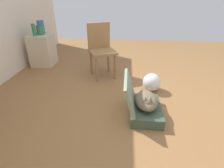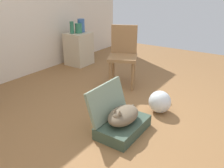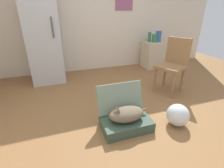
{
  "view_description": "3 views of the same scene",
  "coord_description": "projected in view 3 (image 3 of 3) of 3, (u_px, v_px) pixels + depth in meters",
  "views": [
    {
      "loc": [
        -2.1,
        0.05,
        1.43
      ],
      "look_at": [
        -0.12,
        0.23,
        0.39
      ],
      "focal_mm": 28.36,
      "sensor_mm": 36.0,
      "label": 1
    },
    {
      "loc": [
        -2.1,
        -1.35,
        1.5
      ],
      "look_at": [
        0.03,
        0.09,
        0.43
      ],
      "focal_mm": 37.74,
      "sensor_mm": 36.0,
      "label": 2
    },
    {
      "loc": [
        -0.91,
        -1.76,
        1.37
      ],
      "look_at": [
        -0.25,
        0.17,
        0.46
      ],
      "focal_mm": 26.58,
      "sensor_mm": 36.0,
      "label": 3
    }
  ],
  "objects": [
    {
      "name": "side_table",
      "position": [
        153.0,
        55.0,
        4.24
      ],
      "size": [
        0.45,
        0.44,
        0.65
      ],
      "primitive_type": "cube",
      "color": "beige",
      "rests_on": "ground"
    },
    {
      "name": "refrigerator",
      "position": [
        43.0,
        31.0,
        3.18
      ],
      "size": [
        0.61,
        0.69,
        1.99
      ],
      "color": "#B7BABC",
      "rests_on": "ground"
    },
    {
      "name": "vase_short",
      "position": [
        158.0,
        36.0,
        4.09
      ],
      "size": [
        0.14,
        0.14,
        0.26
      ],
      "primitive_type": "cylinder",
      "color": "#38609E",
      "rests_on": "side_table"
    },
    {
      "name": "chair",
      "position": [
        173.0,
        63.0,
        2.88
      ],
      "size": [
        0.58,
        0.58,
        0.95
      ],
      "rotation": [
        0.0,
        0.0,
        -1.12
      ],
      "color": "olive",
      "rests_on": "ground"
    },
    {
      "name": "suitcase_base",
      "position": [
        126.0,
        123.0,
        2.08
      ],
      "size": [
        0.61,
        0.39,
        0.13
      ],
      "primitive_type": "cube",
      "color": "#384C3D",
      "rests_on": "ground"
    },
    {
      "name": "plastic_bag_white",
      "position": [
        178.0,
        115.0,
        2.12
      ],
      "size": [
        0.28,
        0.28,
        0.28
      ],
      "primitive_type": "ellipsoid",
      "color": "silver",
      "rests_on": "ground"
    },
    {
      "name": "vase_round",
      "position": [
        155.0,
        38.0,
        4.05
      ],
      "size": [
        0.14,
        0.14,
        0.19
      ],
      "primitive_type": "cylinder",
      "color": "#2D7051",
      "rests_on": "side_table"
    },
    {
      "name": "cat",
      "position": [
        126.0,
        114.0,
        2.02
      ],
      "size": [
        0.52,
        0.28,
        0.21
      ],
      "color": "brown",
      "rests_on": "suitcase_base"
    },
    {
      "name": "suitcase_lid",
      "position": [
        120.0,
        98.0,
        2.16
      ],
      "size": [
        0.61,
        0.15,
        0.38
      ],
      "primitive_type": "cube",
      "rotation": [
        1.27,
        0.0,
        0.0
      ],
      "color": "gray",
      "rests_on": "suitcase_base"
    },
    {
      "name": "vase_tall",
      "position": [
        149.0,
        37.0,
        4.06
      ],
      "size": [
        0.08,
        0.08,
        0.23
      ],
      "primitive_type": "cylinder",
      "color": "#2D7051",
      "rests_on": "side_table"
    },
    {
      "name": "ground_plane",
      "position": [
        132.0,
        116.0,
        2.35
      ],
      "size": [
        7.68,
        7.68,
        0.0
      ],
      "primitive_type": "plane",
      "color": "olive",
      "rests_on": "ground"
    },
    {
      "name": "wall_back",
      "position": [
        93.0,
        13.0,
        3.77
      ],
      "size": [
        6.4,
        0.15,
        2.6
      ],
      "color": "beige",
      "rests_on": "ground"
    }
  ]
}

